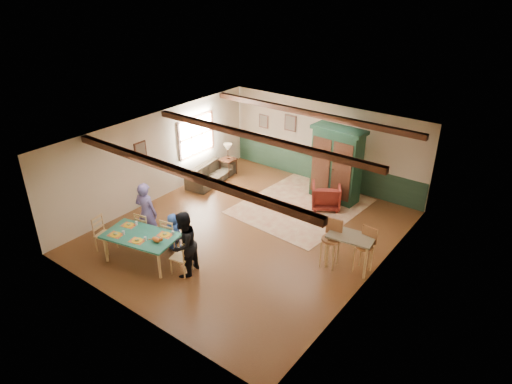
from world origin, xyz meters
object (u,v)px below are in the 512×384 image
Objects in this scene: bar_stool_left at (330,244)px; bar_stool_right at (364,251)px; person_woman at (184,244)px; armchair at (326,196)px; counter_table at (349,252)px; person_man at (146,213)px; dining_chair_end_left at (105,234)px; dining_chair_far_left at (146,227)px; cat at (156,239)px; table_lamp at (228,151)px; armoire at (336,164)px; end_table at (228,167)px; dining_table at (142,248)px; sofa at (211,173)px; dining_chair_far_right at (172,234)px; person_child at (173,232)px; dining_chair_end_right at (181,256)px.

bar_stool_left is 0.79m from bar_stool_right.
armchair is at bearing 155.77° from person_woman.
counter_table is (1.93, -2.34, 0.06)m from armchair.
dining_chair_end_left is at bearing 46.85° from person_man.
dining_chair_far_left is 0.58× the size of person_woman.
table_lamp reaches higher than cat.
end_table is (-3.78, -0.61, -0.86)m from armoire.
armoire is 3.84m from table_lamp.
dining_chair_far_left is at bearing 131.28° from dining_table.
end_table is at bearing -16.02° from sofa.
cat is 5.63m from end_table.
counter_table is at bearing -164.08° from bar_stool_right.
counter_table is at bearing -52.76° from armoire.
dining_chair_far_right is 1.00× the size of dining_chair_end_left.
armchair is at bearing -0.97° from table_lamp.
armchair is 2.98m from bar_stool_left.
dining_table is 1.46× the size of bar_stool_left.
dining_table is at bearing 60.95° from dining_chair_far_right.
cat is 0.15× the size of armoire.
end_table reaches higher than sofa.
person_woman is 4.99m from armchair.
dining_chair_far_right is 4.80m from table_lamp.
table_lamp reaches higher than armchair.
end_table is (-2.17, 5.17, -0.53)m from cat.
armoire is at bearing -123.67° from person_child.
dining_chair_far_right is at bearing 34.12° from armchair.
bar_stool_right is (3.29, 2.59, -0.24)m from person_woman.
person_child is 4.08m from sofa.
armoire reaches higher than bar_stool_right.
armoire is (1.93, 5.02, 0.68)m from dining_chair_far_right.
end_table is 6.27m from counter_table.
person_woman is 4.19m from bar_stool_right.
dining_chair_end_left reaches higher than sofa.
table_lamp is at bearing 157.45° from counter_table.
person_child is at bearing -153.90° from counter_table.
cat is 0.33× the size of counter_table.
dining_chair_far_left is at bearing 139.20° from cat.
bar_stool_right is (0.74, 0.28, -0.04)m from bar_stool_left.
sofa is (-3.89, -1.37, -0.86)m from armoire.
cat is at bearing 139.20° from dining_chair_far_left.
dining_chair_end_right is at bearing -61.19° from table_lamp.
bar_stool_left is (1.52, -2.56, 0.22)m from armchair.
table_lamp is at bearing 165.15° from bar_stool_right.
cat is at bearing -142.55° from counter_table.
person_man is at bearing -115.87° from person_woman.
dining_chair_end_right is at bearing 136.17° from dining_chair_far_right.
sofa is at bearing -98.22° from table_lamp.
person_child is 0.43× the size of armoire.
person_man is 5.79m from armoire.
dining_chair_end_left is 0.95× the size of person_child.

